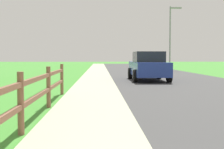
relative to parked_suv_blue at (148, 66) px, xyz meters
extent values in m
plane|color=#408930|center=(-1.97, 8.22, -0.80)|extent=(120.00, 120.00, 0.00)
cube|color=#3B3B3B|center=(1.53, 10.22, -0.80)|extent=(7.00, 66.00, 0.01)
cube|color=#B0B28F|center=(-4.97, 10.22, -0.80)|extent=(6.00, 66.00, 0.01)
cube|color=#408930|center=(-6.47, 10.22, -0.80)|extent=(5.00, 66.00, 0.00)
cylinder|color=brown|center=(-4.06, -12.11, -0.26)|extent=(0.11, 0.11, 1.08)
cylinder|color=brown|center=(-4.06, -9.27, -0.26)|extent=(0.11, 0.11, 1.08)
cylinder|color=brown|center=(-4.06, -6.42, -0.26)|extent=(0.11, 0.11, 1.08)
cube|color=brown|center=(-4.06, -12.11, -0.32)|extent=(0.07, 11.39, 0.09)
cube|color=brown|center=(-4.06, -12.11, 0.06)|extent=(0.07, 11.39, 0.09)
cube|color=navy|center=(0.00, 0.00, -0.14)|extent=(1.79, 4.35, 0.76)
cube|color=#1E232B|center=(0.00, -0.01, 0.53)|extent=(1.56, 2.12, 0.58)
cylinder|color=black|center=(-0.89, 1.34, -0.47)|extent=(0.22, 0.67, 0.67)
cylinder|color=black|center=(0.87, 1.35, -0.47)|extent=(0.22, 0.67, 0.67)
cylinder|color=black|center=(-0.87, -1.35, -0.47)|extent=(0.22, 0.67, 0.67)
cylinder|color=black|center=(0.89, -1.34, -0.47)|extent=(0.22, 0.67, 0.67)
cylinder|color=gray|center=(4.24, 13.34, 2.35)|extent=(0.14, 0.14, 6.31)
cube|color=#999999|center=(4.79, 13.34, 5.36)|extent=(1.10, 0.20, 0.14)
camera|label=1|loc=(-2.73, -17.36, 0.52)|focal=49.87mm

